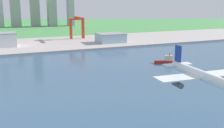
{
  "coord_description": "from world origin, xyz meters",
  "views": [
    {
      "loc": [
        -52.76,
        71.36,
        65.54
      ],
      "look_at": [
        11.24,
        222.86,
        27.8
      ],
      "focal_mm": 44.82,
      "sensor_mm": 36.0,
      "label": 1
    }
  ],
  "objects": [
    {
      "name": "port_crane_red",
      "position": [
        74.68,
        520.85,
        28.99
      ],
      "size": [
        23.22,
        43.76,
        36.67
      ],
      "color": "red",
      "rests_on": "industrial_pier"
    },
    {
      "name": "distant_skyline",
      "position": [
        -31.39,
        812.31,
        63.96
      ],
      "size": [
        305.75,
        76.64,
        158.23
      ],
      "color": "gray",
      "rests_on": "ground"
    },
    {
      "name": "warehouse_annex",
      "position": [
        110.3,
        462.72,
        9.42
      ],
      "size": [
        40.9,
        33.15,
        13.79
      ],
      "color": "#99BCD1",
      "rests_on": "industrial_pier"
    },
    {
      "name": "water_bay",
      "position": [
        0.0,
        240.0,
        0.07
      ],
      "size": [
        840.0,
        360.0,
        0.15
      ],
      "primitive_type": "cube",
      "color": "#385675",
      "rests_on": "ground"
    },
    {
      "name": "tugboat_small",
      "position": [
        112.13,
        314.88,
        3.22
      ],
      "size": [
        20.73,
        13.69,
        10.89
      ],
      "color": "#B22D1E",
      "rests_on": "water_bay"
    },
    {
      "name": "ground_plane",
      "position": [
        0.0,
        300.0,
        0.0
      ],
      "size": [
        2400.0,
        2400.0,
        0.0
      ],
      "primitive_type": "plane",
      "color": "#4A904D"
    },
    {
      "name": "industrial_pier",
      "position": [
        0.0,
        490.0,
        1.25
      ],
      "size": [
        840.0,
        140.0,
        2.5
      ],
      "primitive_type": "cube",
      "color": "#AAA09D",
      "rests_on": "ground"
    },
    {
      "name": "airplane_landing",
      "position": [
        20.16,
        154.15,
        36.77
      ],
      "size": [
        36.48,
        41.92,
        13.16
      ],
      "color": "white"
    }
  ]
}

